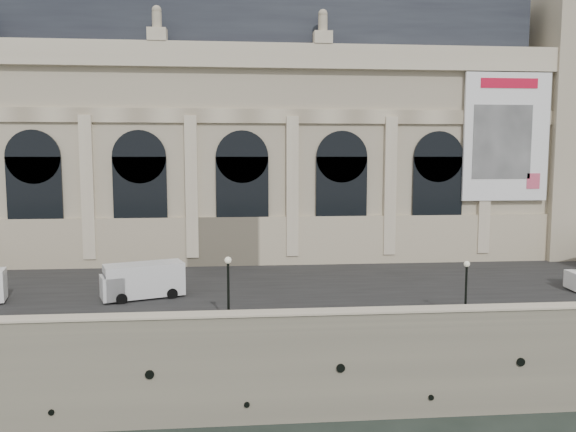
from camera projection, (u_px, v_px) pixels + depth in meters
name	position (u px, v px, depth m)	size (l,w,h in m)	color
ground	(309.00, 423.00, 36.05)	(260.00, 260.00, 0.00)	black
quay	(274.00, 269.00, 70.39)	(160.00, 70.00, 6.00)	gray
street	(289.00, 282.00, 49.27)	(160.00, 24.00, 0.06)	#2D2D2D
parapet	(309.00, 320.00, 35.94)	(160.00, 1.40, 1.21)	gray
museum	(224.00, 133.00, 63.98)	(69.00, 18.70, 29.10)	#BCB091
clock_pavilion	(574.00, 100.00, 64.21)	(13.00, 14.72, 36.70)	#BCB091
van_c	(139.00, 281.00, 43.55)	(6.63, 4.28, 2.76)	silver
lamp_left	(228.00, 291.00, 36.97)	(0.46, 0.46, 4.52)	black
lamp_right	(466.00, 290.00, 38.07)	(0.41, 0.41, 4.03)	black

